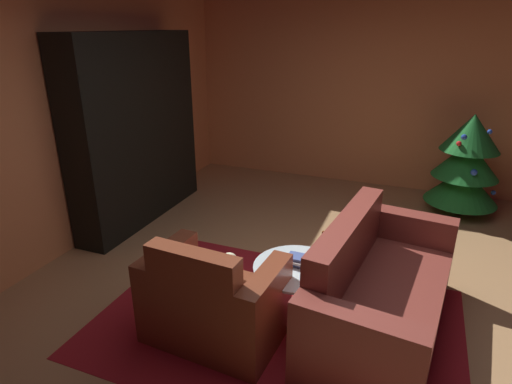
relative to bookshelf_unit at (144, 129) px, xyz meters
name	(u,v)px	position (x,y,z in m)	size (l,w,h in m)	color
ground_plane	(310,300)	(2.37, -1.10, -1.08)	(7.68, 7.68, 0.00)	#A77C50
wall_back	(373,89)	(2.37, 2.13, 0.32)	(5.34, 0.06, 2.80)	#D88650
wall_left	(50,119)	(-0.27, -1.10, 0.32)	(0.06, 6.52, 2.80)	#D88650
area_rug	(277,322)	(2.20, -1.48, -1.08)	(2.82, 1.99, 0.01)	maroon
bookshelf_unit	(144,129)	(0.00, 0.00, 0.00)	(0.39, 1.99, 2.18)	black
armchair_red	(213,303)	(1.80, -1.81, -0.77)	(1.03, 0.72, 0.86)	brown
couch_red	(378,294)	(2.93, -1.25, -0.77)	(1.03, 1.88, 0.89)	brown
coffee_table	(297,272)	(2.32, -1.35, -0.65)	(0.71, 0.71, 0.47)	black
book_stack_on_table	(300,260)	(2.32, -1.31, -0.57)	(0.21, 0.19, 0.08)	#3C528B
bottle_on_table	(322,251)	(2.48, -1.24, -0.49)	(0.06, 0.06, 0.29)	#562A12
decorated_tree	(466,163)	(3.66, 1.43, -0.43)	(0.87, 0.87, 1.26)	brown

